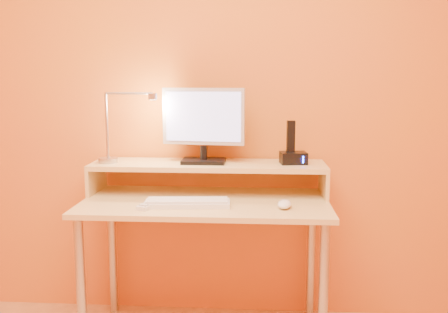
# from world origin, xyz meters

# --- Properties ---
(wall_back) EXTENTS (3.00, 0.04, 2.50)m
(wall_back) POSITION_xyz_m (0.00, 1.50, 1.25)
(wall_back) COLOR orange
(wall_back) RESTS_ON floor
(desk_leg_fl) EXTENTS (0.04, 0.04, 0.69)m
(desk_leg_fl) POSITION_xyz_m (-0.55, 0.93, 0.35)
(desk_leg_fl) COLOR #B1B1B8
(desk_leg_fl) RESTS_ON floor
(desk_leg_fr) EXTENTS (0.04, 0.04, 0.69)m
(desk_leg_fr) POSITION_xyz_m (0.55, 0.93, 0.35)
(desk_leg_fr) COLOR #B1B1B8
(desk_leg_fr) RESTS_ON floor
(desk_leg_bl) EXTENTS (0.04, 0.04, 0.69)m
(desk_leg_bl) POSITION_xyz_m (-0.55, 1.43, 0.35)
(desk_leg_bl) COLOR #B1B1B8
(desk_leg_bl) RESTS_ON floor
(desk_leg_br) EXTENTS (0.04, 0.04, 0.69)m
(desk_leg_br) POSITION_xyz_m (0.55, 1.43, 0.35)
(desk_leg_br) COLOR #B1B1B8
(desk_leg_br) RESTS_ON floor
(desk_lower) EXTENTS (1.20, 0.60, 0.02)m
(desk_lower) POSITION_xyz_m (0.00, 1.18, 0.71)
(desk_lower) COLOR tan
(desk_lower) RESTS_ON floor
(shelf_riser_left) EXTENTS (0.02, 0.30, 0.14)m
(shelf_riser_left) POSITION_xyz_m (-0.59, 1.33, 0.79)
(shelf_riser_left) COLOR tan
(shelf_riser_left) RESTS_ON desk_lower
(shelf_riser_right) EXTENTS (0.02, 0.30, 0.14)m
(shelf_riser_right) POSITION_xyz_m (0.59, 1.33, 0.79)
(shelf_riser_right) COLOR tan
(shelf_riser_right) RESTS_ON desk_lower
(desk_shelf) EXTENTS (1.20, 0.30, 0.02)m
(desk_shelf) POSITION_xyz_m (0.00, 1.33, 0.87)
(desk_shelf) COLOR tan
(desk_shelf) RESTS_ON desk_lower
(monitor_foot) EXTENTS (0.22, 0.16, 0.02)m
(monitor_foot) POSITION_xyz_m (-0.02, 1.33, 0.89)
(monitor_foot) COLOR black
(monitor_foot) RESTS_ON desk_shelf
(monitor_neck) EXTENTS (0.04, 0.04, 0.07)m
(monitor_neck) POSITION_xyz_m (-0.02, 1.33, 0.93)
(monitor_neck) COLOR black
(monitor_neck) RESTS_ON monitor_foot
(monitor_panel) EXTENTS (0.42, 0.08, 0.29)m
(monitor_panel) POSITION_xyz_m (-0.02, 1.34, 1.12)
(monitor_panel) COLOR #B3B3B9
(monitor_panel) RESTS_ON monitor_neck
(monitor_back) EXTENTS (0.38, 0.05, 0.25)m
(monitor_back) POSITION_xyz_m (-0.02, 1.36, 1.12)
(monitor_back) COLOR black
(monitor_back) RESTS_ON monitor_panel
(monitor_screen) EXTENTS (0.38, 0.05, 0.25)m
(monitor_screen) POSITION_xyz_m (-0.02, 1.32, 1.12)
(monitor_screen) COLOR #A9ABF1
(monitor_screen) RESTS_ON monitor_panel
(lamp_base) EXTENTS (0.10, 0.10, 0.02)m
(lamp_base) POSITION_xyz_m (-0.51, 1.30, 0.89)
(lamp_base) COLOR #B1B1B8
(lamp_base) RESTS_ON desk_shelf
(lamp_post) EXTENTS (0.01, 0.01, 0.33)m
(lamp_post) POSITION_xyz_m (-0.51, 1.30, 1.07)
(lamp_post) COLOR #B1B1B8
(lamp_post) RESTS_ON lamp_base
(lamp_arm) EXTENTS (0.24, 0.01, 0.01)m
(lamp_arm) POSITION_xyz_m (-0.39, 1.30, 1.24)
(lamp_arm) COLOR #B1B1B8
(lamp_arm) RESTS_ON lamp_post
(lamp_head) EXTENTS (0.04, 0.04, 0.03)m
(lamp_head) POSITION_xyz_m (-0.27, 1.30, 1.22)
(lamp_head) COLOR #B1B1B8
(lamp_head) RESTS_ON lamp_arm
(lamp_bulb) EXTENTS (0.03, 0.03, 0.00)m
(lamp_bulb) POSITION_xyz_m (-0.27, 1.30, 1.20)
(lamp_bulb) COLOR #FFEAC6
(lamp_bulb) RESTS_ON lamp_head
(phone_dock) EXTENTS (0.14, 0.12, 0.06)m
(phone_dock) POSITION_xyz_m (0.43, 1.33, 0.91)
(phone_dock) COLOR black
(phone_dock) RESTS_ON desk_shelf
(phone_handset) EXTENTS (0.04, 0.03, 0.16)m
(phone_handset) POSITION_xyz_m (0.42, 1.33, 1.02)
(phone_handset) COLOR black
(phone_handset) RESTS_ON phone_dock
(phone_led) EXTENTS (0.01, 0.00, 0.04)m
(phone_led) POSITION_xyz_m (0.48, 1.28, 0.91)
(phone_led) COLOR blue
(phone_led) RESTS_ON phone_dock
(keyboard) EXTENTS (0.40, 0.16, 0.02)m
(keyboard) POSITION_xyz_m (-0.07, 1.07, 0.73)
(keyboard) COLOR silver
(keyboard) RESTS_ON desk_lower
(mouse) EXTENTS (0.08, 0.12, 0.04)m
(mouse) POSITION_xyz_m (0.38, 1.05, 0.74)
(mouse) COLOR white
(mouse) RESTS_ON desk_lower
(remote_control) EXTENTS (0.12, 0.20, 0.02)m
(remote_control) POSITION_xyz_m (-0.24, 1.05, 0.73)
(remote_control) COLOR silver
(remote_control) RESTS_ON desk_lower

